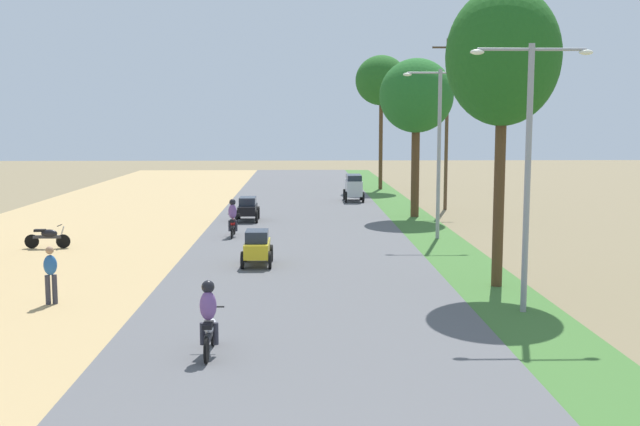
% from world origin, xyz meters
% --- Properties ---
extents(parked_motorbike_third, '(1.80, 0.54, 0.94)m').
position_xyz_m(parked_motorbike_third, '(-10.15, 22.10, 0.55)').
color(parked_motorbike_third, black).
rests_on(parked_motorbike_third, dirt_shoulder).
extents(pedestrian_on_shoulder, '(0.42, 0.35, 1.62)m').
position_xyz_m(pedestrian_on_shoulder, '(-7.01, 12.80, 0.96)').
color(pedestrian_on_shoulder, '#33333D').
rests_on(pedestrian_on_shoulder, dirt_shoulder).
extents(median_tree_nearest, '(3.39, 3.39, 8.99)m').
position_xyz_m(median_tree_nearest, '(5.91, 14.80, 6.95)').
color(median_tree_nearest, '#4C351E').
rests_on(median_tree_nearest, median_strip).
extents(median_tree_second, '(3.85, 3.85, 8.27)m').
position_xyz_m(median_tree_second, '(5.94, 31.72, 6.34)').
color(median_tree_second, '#4C351E').
rests_on(median_tree_second, median_strip).
extents(median_tree_third, '(3.78, 3.78, 9.79)m').
position_xyz_m(median_tree_third, '(5.83, 47.88, 7.99)').
color(median_tree_third, '#4C351E').
rests_on(median_tree_third, median_strip).
extents(streetlamp_near, '(3.16, 0.20, 7.00)m').
position_xyz_m(streetlamp_near, '(5.80, 11.64, 4.14)').
color(streetlamp_near, gray).
rests_on(streetlamp_near, median_strip).
extents(streetlamp_mid, '(3.16, 0.20, 7.20)m').
position_xyz_m(streetlamp_mid, '(5.80, 24.28, 4.24)').
color(streetlamp_mid, gray).
rests_on(streetlamp_mid, median_strip).
extents(utility_pole_near, '(1.80, 0.20, 9.71)m').
position_xyz_m(utility_pole_near, '(8.26, 35.35, 5.05)').
color(utility_pole_near, brown).
rests_on(utility_pole_near, ground).
extents(car_hatchback_yellow, '(1.04, 2.00, 1.23)m').
position_xyz_m(car_hatchback_yellow, '(-1.63, 18.28, 0.75)').
color(car_hatchback_yellow, gold).
rests_on(car_hatchback_yellow, road_strip).
extents(car_sedan_black, '(1.10, 2.26, 1.19)m').
position_xyz_m(car_sedan_black, '(-2.78, 30.15, 0.74)').
color(car_sedan_black, black).
rests_on(car_sedan_black, road_strip).
extents(car_van_silver, '(1.19, 2.41, 1.67)m').
position_xyz_m(car_van_silver, '(3.24, 39.40, 1.02)').
color(car_van_silver, '#B7BCC1').
rests_on(car_van_silver, road_strip).
extents(motorbike_ahead_second, '(0.54, 1.80, 1.66)m').
position_xyz_m(motorbike_ahead_second, '(-2.09, 8.04, 0.86)').
color(motorbike_ahead_second, black).
rests_on(motorbike_ahead_second, road_strip).
extents(motorbike_ahead_third, '(0.54, 1.80, 1.66)m').
position_xyz_m(motorbike_ahead_third, '(-3.06, 24.87, 0.86)').
color(motorbike_ahead_third, black).
rests_on(motorbike_ahead_third, road_strip).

